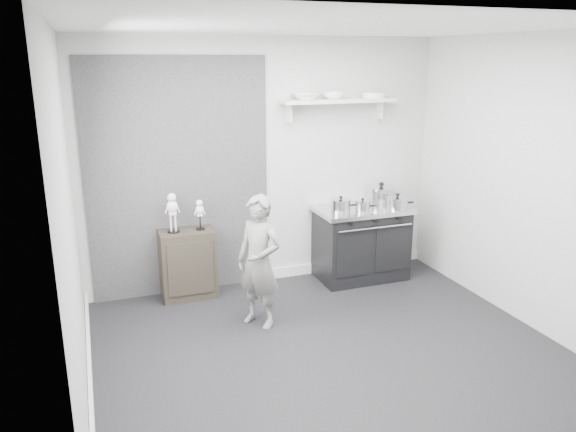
# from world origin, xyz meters

# --- Properties ---
(ground) EXTENTS (4.00, 4.00, 0.00)m
(ground) POSITION_xyz_m (0.00, 0.00, 0.00)
(ground) COLOR black
(ground) RESTS_ON ground
(room_shell) EXTENTS (4.02, 3.62, 2.71)m
(room_shell) POSITION_xyz_m (-0.09, 0.15, 1.64)
(room_shell) COLOR #AFB0AD
(room_shell) RESTS_ON ground
(wall_shelf) EXTENTS (1.30, 0.26, 0.24)m
(wall_shelf) POSITION_xyz_m (0.80, 1.68, 2.01)
(wall_shelf) COLOR silver
(wall_shelf) RESTS_ON room_shell
(stove) EXTENTS (1.05, 0.66, 0.84)m
(stove) POSITION_xyz_m (1.04, 1.48, 0.42)
(stove) COLOR black
(stove) RESTS_ON ground
(side_cabinet) EXTENTS (0.57, 0.33, 0.74)m
(side_cabinet) POSITION_xyz_m (-0.94, 1.61, 0.37)
(side_cabinet) COLOR black
(side_cabinet) RESTS_ON ground
(child) EXTENTS (0.53, 0.55, 1.27)m
(child) POSITION_xyz_m (-0.41, 0.74, 0.64)
(child) COLOR slate
(child) RESTS_ON ground
(pot_front_left) EXTENTS (0.30, 0.22, 0.19)m
(pot_front_left) POSITION_xyz_m (0.72, 1.38, 0.92)
(pot_front_left) COLOR silver
(pot_front_left) RESTS_ON stove
(pot_back_right) EXTENTS (0.41, 0.32, 0.26)m
(pot_back_right) POSITION_xyz_m (1.32, 1.56, 0.94)
(pot_back_right) COLOR silver
(pot_back_right) RESTS_ON stove
(pot_front_right) EXTENTS (0.33, 0.24, 0.18)m
(pot_front_right) POSITION_xyz_m (1.37, 1.28, 0.91)
(pot_front_right) COLOR silver
(pot_front_right) RESTS_ON stove
(pot_front_center) EXTENTS (0.26, 0.17, 0.16)m
(pot_front_center) POSITION_xyz_m (0.95, 1.31, 0.91)
(pot_front_center) COLOR silver
(pot_front_center) RESTS_ON stove
(skeleton_full) EXTENTS (0.13, 0.09, 0.48)m
(skeleton_full) POSITION_xyz_m (-1.07, 1.61, 0.98)
(skeleton_full) COLOR silver
(skeleton_full) RESTS_ON side_cabinet
(skeleton_torso) EXTENTS (0.10, 0.07, 0.37)m
(skeleton_torso) POSITION_xyz_m (-0.79, 1.61, 0.92)
(skeleton_torso) COLOR silver
(skeleton_torso) RESTS_ON side_cabinet
(bowl_large) EXTENTS (0.27, 0.27, 0.07)m
(bowl_large) POSITION_xyz_m (0.41, 1.67, 2.07)
(bowl_large) COLOR white
(bowl_large) RESTS_ON wall_shelf
(bowl_small) EXTENTS (0.23, 0.23, 0.07)m
(bowl_small) POSITION_xyz_m (0.74, 1.67, 2.08)
(bowl_small) COLOR white
(bowl_small) RESTS_ON wall_shelf
(plate_stack) EXTENTS (0.26, 0.26, 0.06)m
(plate_stack) POSITION_xyz_m (1.23, 1.67, 2.07)
(plate_stack) COLOR silver
(plate_stack) RESTS_ON wall_shelf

